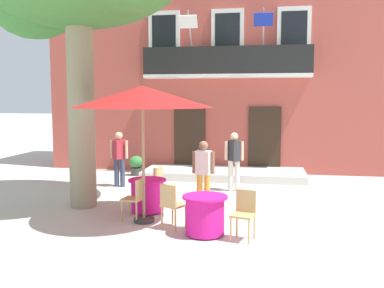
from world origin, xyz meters
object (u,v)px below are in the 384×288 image
Objects in this scene: cafe_chair_near_tree_1 at (171,203)px; pedestrian_near_entrance at (203,170)px; pedestrian_mid_plaza at (234,158)px; pedestrian_by_tree at (119,156)px; cafe_chair_middle_1 at (136,196)px; cafe_chair_near_tree_0 at (244,211)px; cafe_umbrella at (143,97)px; cafe_table_near_tree at (205,215)px; cafe_chair_middle_0 at (162,183)px; ground_planter_left at (136,165)px; cafe_table_middle at (147,195)px.

cafe_chair_near_tree_1 is 1.88m from pedestrian_near_entrance.
pedestrian_mid_plaza reaches higher than pedestrian_by_tree.
cafe_chair_near_tree_1 is 1.00× the size of cafe_chair_middle_1.
pedestrian_near_entrance is 0.99× the size of pedestrian_by_tree.
cafe_chair_near_tree_1 is (-1.45, 0.39, 0.00)m from cafe_chair_near_tree_0.
cafe_chair_near_tree_0 is 0.31× the size of cafe_umbrella.
cafe_chair_middle_0 is at bearing 121.75° from cafe_table_near_tree.
cafe_chair_near_tree_1 is at bearing -102.14° from pedestrian_near_entrance.
cafe_umbrella is at bearing -91.18° from cafe_chair_middle_0.
ground_planter_left is (-3.16, 6.03, -0.02)m from cafe_table_near_tree.
cafe_table_middle is 0.95× the size of cafe_chair_middle_0.
ground_planter_left is (-1.59, 5.33, -0.16)m from cafe_chair_middle_1.
cafe_umbrella reaches higher than pedestrian_mid_plaza.
cafe_chair_middle_0 is 2.58m from cafe_umbrella.
cafe_chair_near_tree_0 is at bearing -47.89° from pedestrian_by_tree.
cafe_chair_middle_1 reaches higher than cafe_table_near_tree.
cafe_umbrella is 4.21m from pedestrian_by_tree.
pedestrian_near_entrance is (1.03, -0.12, 0.37)m from cafe_chair_middle_0.
cafe_chair_near_tree_1 is 3.93m from pedestrian_mid_plaza.
cafe_chair_near_tree_0 is 1.00× the size of cafe_chair_middle_1.
cafe_chair_near_tree_0 is 5.74m from pedestrian_by_tree.
cafe_umbrella is 1.79× the size of pedestrian_by_tree.
cafe_chair_near_tree_1 is 1.45m from cafe_table_middle.
pedestrian_by_tree is at bearing 132.05° from cafe_chair_middle_0.
pedestrian_by_tree is (-2.39, 3.86, 0.38)m from cafe_chair_near_tree_1.
pedestrian_mid_plaza is at bearing 86.22° from cafe_table_near_tree.
cafe_chair_middle_0 is at bearing 108.63° from cafe_chair_near_tree_1.
cafe_table_near_tree is 0.53× the size of pedestrian_by_tree.
cafe_table_middle is 0.53× the size of pedestrian_by_tree.
cafe_umbrella reaches higher than cafe_chair_middle_1.
cafe_chair_near_tree_1 is 1.05× the size of cafe_table_middle.
cafe_table_middle is at bearing 145.11° from cafe_chair_near_tree_0.
cafe_table_near_tree is at bearing 170.25° from cafe_chair_near_tree_0.
cafe_table_middle is (-2.27, 1.58, -0.14)m from cafe_chair_near_tree_0.
cafe_chair_near_tree_1 is at bearing -71.37° from cafe_chair_middle_0.
cafe_chair_near_tree_0 is 0.57× the size of pedestrian_near_entrance.
pedestrian_mid_plaza is at bearing 73.59° from pedestrian_near_entrance.
cafe_chair_middle_0 is (0.17, 0.73, 0.14)m from cafe_table_middle.
cafe_umbrella is at bearing -79.97° from cafe_table_middle.
cafe_table_middle is 3.14m from pedestrian_by_tree.
cafe_umbrella is 4.13m from pedestrian_mid_plaza.
cafe_chair_near_tree_0 is 0.55× the size of pedestrian_mid_plaza.
cafe_chair_near_tree_0 is 0.56× the size of pedestrian_by_tree.
cafe_chair_middle_0 reaches higher than cafe_table_middle.
cafe_chair_middle_1 is 1.89m from pedestrian_near_entrance.
ground_planter_left is (-1.81, 3.84, -0.16)m from cafe_chair_middle_0.
cafe_chair_middle_1 is (-0.05, -0.75, 0.14)m from cafe_table_middle.
cafe_umbrella is at bearing -116.00° from pedestrian_mid_plaza.
cafe_chair_near_tree_1 is 4.55m from pedestrian_by_tree.
pedestrian_mid_plaza reaches higher than cafe_chair_near_tree_1.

